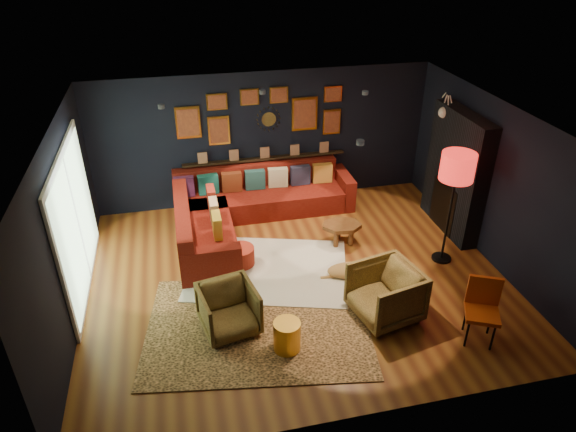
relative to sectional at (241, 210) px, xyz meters
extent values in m
plane|color=brown|center=(0.61, -1.81, -0.32)|extent=(6.50, 6.50, 0.00)
plane|color=black|center=(0.61, 0.94, 0.98)|extent=(6.50, 0.00, 6.50)
plane|color=black|center=(0.61, -4.56, 0.98)|extent=(6.50, 0.00, 6.50)
plane|color=black|center=(-2.64, -1.81, 0.98)|extent=(0.00, 5.50, 5.50)
plane|color=black|center=(3.86, -1.81, 0.98)|extent=(0.00, 5.50, 5.50)
plane|color=white|center=(0.61, -1.81, 2.28)|extent=(6.50, 6.50, 0.00)
cube|color=maroon|center=(0.41, 0.44, -0.11)|extent=(3.20, 0.95, 0.42)
cube|color=maroon|center=(0.41, 0.80, 0.31)|extent=(3.20, 0.24, 0.46)
cube|color=maroon|center=(2.11, 0.44, 0.00)|extent=(0.22, 0.95, 0.64)
cube|color=maroon|center=(-0.71, -0.66, -0.11)|extent=(0.95, 2.20, 0.42)
cube|color=maroon|center=(-1.07, -0.66, 0.31)|extent=(0.24, 2.20, 0.46)
cube|color=maroon|center=(-0.71, -1.66, 0.00)|extent=(0.95, 0.22, 0.64)
cube|color=#622A5E|center=(-0.99, 0.59, 0.30)|extent=(0.38, 0.14, 0.38)
cube|color=#1B6D68|center=(-0.54, 0.59, 0.30)|extent=(0.38, 0.14, 0.38)
cube|color=maroon|center=(-0.09, 0.59, 0.30)|extent=(0.38, 0.14, 0.38)
cube|color=#245054|center=(0.36, 0.59, 0.30)|extent=(0.38, 0.14, 0.38)
cube|color=beige|center=(0.81, 0.59, 0.30)|extent=(0.38, 0.14, 0.38)
cube|color=#272841|center=(1.26, 0.59, 0.30)|extent=(0.38, 0.14, 0.38)
cube|color=#CA8832|center=(1.71, 0.59, 0.30)|extent=(0.38, 0.14, 0.38)
cube|color=maroon|center=(-0.53, 0.04, 0.30)|extent=(0.14, 0.38, 0.38)
cube|color=tan|center=(-0.53, -0.46, 0.30)|extent=(0.14, 0.38, 0.38)
cube|color=#B59126|center=(-0.53, -0.96, 0.30)|extent=(0.14, 0.38, 0.38)
cube|color=black|center=(0.61, 0.87, 0.60)|extent=(3.20, 0.12, 0.04)
cube|color=gold|center=(-0.79, 0.91, 1.43)|extent=(0.45, 0.03, 0.60)
cube|color=#9D4C28|center=(-0.79, 0.89, 1.43)|extent=(0.38, 0.01, 0.51)
cube|color=gold|center=(-0.24, 0.91, 1.23)|extent=(0.40, 0.03, 0.55)
cube|color=#9D4C28|center=(-0.24, 0.89, 1.23)|extent=(0.34, 0.01, 0.47)
cube|color=gold|center=(-0.24, 0.91, 1.78)|extent=(0.38, 0.03, 0.30)
cube|color=#9D4C28|center=(-0.24, 0.89, 1.78)|extent=(0.32, 0.01, 0.25)
cube|color=gold|center=(1.41, 0.91, 1.43)|extent=(0.50, 0.03, 0.65)
cube|color=#9D4C28|center=(1.41, 0.89, 1.43)|extent=(0.42, 0.01, 0.55)
cube|color=gold|center=(1.96, 0.91, 1.23)|extent=(0.35, 0.03, 0.50)
cube|color=#9D4C28|center=(1.96, 0.89, 1.23)|extent=(0.30, 0.01, 0.42)
cube|color=gold|center=(1.96, 0.91, 1.78)|extent=(0.35, 0.03, 0.30)
cube|color=#9D4C28|center=(1.96, 0.89, 1.78)|extent=(0.30, 0.01, 0.25)
cube|color=gold|center=(0.36, 0.91, 1.83)|extent=(0.35, 0.03, 0.30)
cube|color=#9D4C28|center=(0.36, 0.89, 1.83)|extent=(0.30, 0.01, 0.25)
cube|color=gold|center=(0.91, 0.91, 1.83)|extent=(0.35, 0.03, 0.30)
cube|color=#9D4C28|center=(0.91, 0.89, 1.83)|extent=(0.30, 0.01, 0.25)
cylinder|color=silver|center=(0.71, 0.91, 1.38)|extent=(0.28, 0.03, 0.28)
cone|color=gold|center=(0.93, 0.91, 1.38)|extent=(0.03, 0.16, 0.03)
cone|color=gold|center=(0.92, 0.91, 1.46)|extent=(0.04, 0.16, 0.04)
cone|color=gold|center=(0.87, 0.91, 1.53)|extent=(0.04, 0.16, 0.04)
cone|color=gold|center=(0.80, 0.91, 1.58)|extent=(0.04, 0.16, 0.04)
cone|color=gold|center=(0.71, 0.91, 1.60)|extent=(0.03, 0.16, 0.03)
cone|color=gold|center=(0.63, 0.91, 1.58)|extent=(0.04, 0.16, 0.04)
cone|color=gold|center=(0.56, 0.91, 1.53)|extent=(0.04, 0.16, 0.04)
cone|color=gold|center=(0.51, 0.91, 1.46)|extent=(0.04, 0.16, 0.04)
cone|color=gold|center=(0.49, 0.91, 1.38)|extent=(0.03, 0.16, 0.03)
cone|color=gold|center=(0.51, 0.91, 1.29)|extent=(0.04, 0.16, 0.04)
cone|color=gold|center=(0.56, 0.91, 1.22)|extent=(0.04, 0.16, 0.04)
cone|color=gold|center=(0.63, 0.91, 1.17)|extent=(0.04, 0.16, 0.04)
cone|color=gold|center=(0.71, 0.91, 1.16)|extent=(0.03, 0.16, 0.03)
cone|color=gold|center=(0.80, 0.91, 1.17)|extent=(0.04, 0.16, 0.04)
cone|color=gold|center=(0.87, 0.91, 1.22)|extent=(0.04, 0.16, 0.04)
cone|color=gold|center=(0.92, 0.91, 1.29)|extent=(0.04, 0.16, 0.04)
cube|color=black|center=(3.71, -0.91, 0.78)|extent=(0.30, 1.60, 2.20)
cube|color=black|center=(3.65, -0.91, 0.13)|extent=(0.20, 0.80, 0.90)
cone|color=white|center=(3.80, -0.41, 1.73)|extent=(0.35, 0.28, 0.28)
sphere|color=white|center=(3.58, -0.41, 1.73)|extent=(0.20, 0.20, 0.20)
cylinder|color=white|center=(3.60, -0.47, 1.90)|extent=(0.02, 0.10, 0.28)
cylinder|color=white|center=(3.60, -0.35, 1.90)|extent=(0.02, 0.10, 0.28)
cube|color=white|center=(-2.61, -1.21, 0.78)|extent=(0.04, 2.80, 2.20)
cube|color=#AAD2A1|center=(-2.58, -1.21, 0.78)|extent=(0.01, 2.60, 2.00)
cube|color=white|center=(-2.58, -1.21, 0.78)|extent=(0.02, 0.06, 2.00)
cylinder|color=black|center=(-1.19, -0.61, 2.24)|extent=(0.10, 0.10, 0.06)
cylinder|color=black|center=(0.41, -0.21, 2.24)|extent=(0.10, 0.10, 0.06)
cylinder|color=black|center=(2.01, -0.61, 2.24)|extent=(0.10, 0.10, 0.06)
cylinder|color=black|center=(1.21, -2.61, 2.24)|extent=(0.10, 0.10, 0.06)
cube|color=silver|center=(0.20, -1.54, -0.31)|extent=(2.94, 2.47, 0.03)
cube|color=tan|center=(-0.19, -2.81, -0.31)|extent=(3.40, 2.67, 0.02)
cylinder|color=brown|center=(1.48, -1.13, -0.15)|extent=(0.09, 0.09, 0.29)
cylinder|color=brown|center=(1.75, -1.13, -0.15)|extent=(0.09, 0.09, 0.29)
cylinder|color=brown|center=(1.61, -0.82, -0.15)|extent=(0.09, 0.09, 0.29)
cylinder|color=#A12A1A|center=(-0.21, -1.28, -0.14)|extent=(0.46, 0.46, 0.30)
imported|color=#B1893D|center=(-0.58, -2.78, 0.06)|extent=(0.86, 0.82, 0.76)
imported|color=#B1893D|center=(1.61, -2.98, 0.12)|extent=(0.97, 1.01, 0.88)
cylinder|color=gold|center=(0.11, -3.33, -0.10)|extent=(0.36, 0.36, 0.45)
cylinder|color=black|center=(2.45, -3.80, -0.10)|extent=(0.03, 0.03, 0.45)
cylinder|color=black|center=(2.74, -3.94, -0.10)|extent=(0.03, 0.03, 0.45)
cylinder|color=black|center=(2.59, -3.51, -0.10)|extent=(0.03, 0.03, 0.45)
cylinder|color=black|center=(2.88, -3.65, -0.10)|extent=(0.03, 0.03, 0.45)
cube|color=#DF4D13|center=(2.67, -3.72, 0.13)|extent=(0.58, 0.58, 0.06)
cube|color=#DF4D13|center=(2.75, -3.56, 0.38)|extent=(0.41, 0.23, 0.43)
cylinder|color=black|center=(3.11, -1.86, -0.30)|extent=(0.32, 0.32, 0.04)
cylinder|color=black|center=(3.11, -1.86, 0.49)|extent=(0.04, 0.04, 1.55)
cylinder|color=red|center=(3.11, -1.86, 1.38)|extent=(0.53, 0.53, 0.44)
camera|label=1|loc=(-0.99, -8.24, 4.63)|focal=32.00mm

